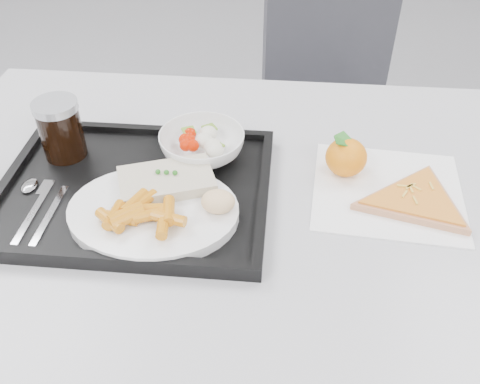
% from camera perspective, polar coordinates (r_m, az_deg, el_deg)
% --- Properties ---
extents(table, '(1.20, 0.80, 0.75)m').
position_cam_1_polar(table, '(0.96, 0.74, -3.02)').
color(table, '#A7A8AA').
rests_on(table, ground).
extents(chair, '(0.54, 0.55, 0.93)m').
position_cam_1_polar(chair, '(1.65, 9.36, 10.52)').
color(chair, '#323238').
rests_on(chair, ground).
extents(tray, '(0.45, 0.35, 0.03)m').
position_cam_1_polar(tray, '(0.92, -11.10, 0.17)').
color(tray, black).
rests_on(tray, table).
extents(dinner_plate, '(0.27, 0.27, 0.02)m').
position_cam_1_polar(dinner_plate, '(0.85, -9.21, -2.11)').
color(dinner_plate, white).
rests_on(dinner_plate, tray).
extents(fish_fillet, '(0.17, 0.14, 0.03)m').
position_cam_1_polar(fish_fillet, '(0.88, -7.85, 1.24)').
color(fish_fillet, beige).
rests_on(fish_fillet, dinner_plate).
extents(bread_roll, '(0.07, 0.06, 0.03)m').
position_cam_1_polar(bread_roll, '(0.82, -2.36, -1.03)').
color(bread_roll, tan).
rests_on(bread_roll, dinner_plate).
extents(salad_bowl, '(0.15, 0.15, 0.05)m').
position_cam_1_polar(salad_bowl, '(0.96, -4.07, 5.04)').
color(salad_bowl, white).
rests_on(salad_bowl, tray).
extents(cola_glass, '(0.08, 0.08, 0.11)m').
position_cam_1_polar(cola_glass, '(1.00, -18.61, 6.48)').
color(cola_glass, black).
rests_on(cola_glass, tray).
extents(cutlery, '(0.08, 0.17, 0.01)m').
position_cam_1_polar(cutlery, '(0.93, -20.83, -1.13)').
color(cutlery, silver).
rests_on(cutlery, tray).
extents(napkin, '(0.27, 0.26, 0.00)m').
position_cam_1_polar(napkin, '(0.95, 15.45, 0.10)').
color(napkin, white).
rests_on(napkin, table).
extents(tangerine, '(0.09, 0.09, 0.07)m').
position_cam_1_polar(tangerine, '(0.95, 11.26, 3.68)').
color(tangerine, orange).
rests_on(tangerine, napkin).
extents(pizza_slice, '(0.27, 0.27, 0.02)m').
position_cam_1_polar(pizza_slice, '(0.93, 18.28, -0.86)').
color(pizza_slice, tan).
rests_on(pizza_slice, napkin).
extents(carrot_pile, '(0.14, 0.10, 0.03)m').
position_cam_1_polar(carrot_pile, '(0.82, -10.68, -2.30)').
color(carrot_pile, '#CA7412').
rests_on(carrot_pile, dinner_plate).
extents(salad_contents, '(0.09, 0.09, 0.03)m').
position_cam_1_polar(salad_contents, '(0.95, -3.99, 5.38)').
color(salad_contents, red).
rests_on(salad_contents, salad_bowl).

